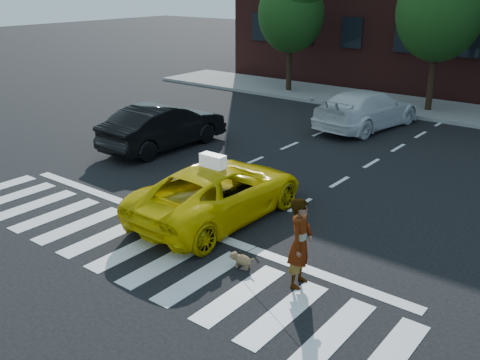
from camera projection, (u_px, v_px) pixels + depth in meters
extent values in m
plane|color=black|center=(134.00, 249.00, 11.94)|extent=(120.00, 120.00, 0.00)
cube|color=silver|center=(134.00, 249.00, 11.94)|extent=(13.00, 2.40, 0.01)
cube|color=silver|center=(184.00, 225.00, 13.12)|extent=(12.00, 0.30, 0.01)
cube|color=slate|center=(421.00, 108.00, 24.83)|extent=(30.00, 4.00, 0.15)
cylinder|color=black|center=(289.00, 62.00, 27.95)|extent=(0.28, 0.28, 3.25)
ellipsoid|color=black|center=(291.00, 14.00, 27.10)|extent=(3.38, 3.38, 3.89)
cylinder|color=black|center=(432.00, 73.00, 23.57)|extent=(0.28, 0.28, 3.55)
ellipsoid|color=black|center=(440.00, 11.00, 22.65)|extent=(3.69, 3.69, 4.25)
imported|color=#E0C204|center=(219.00, 191.00, 13.33)|extent=(2.33, 5.01, 1.39)
imported|color=black|center=(164.00, 126.00, 18.87)|extent=(1.81, 4.86, 1.59)
imported|color=silver|center=(367.00, 109.00, 21.48)|extent=(2.87, 5.56, 1.54)
imported|color=#999999|center=(300.00, 243.00, 10.23)|extent=(0.56, 0.74, 1.83)
ellipsoid|color=olive|center=(243.00, 260.00, 11.10)|extent=(0.45, 0.31, 0.23)
sphere|color=olive|center=(234.00, 256.00, 11.15)|extent=(0.21, 0.21, 0.17)
sphere|color=olive|center=(231.00, 256.00, 11.19)|extent=(0.10, 0.10, 0.08)
cylinder|color=olive|center=(252.00, 259.00, 11.00)|extent=(0.12, 0.06, 0.10)
sphere|color=olive|center=(235.00, 252.00, 11.18)|extent=(0.07, 0.07, 0.06)
sphere|color=olive|center=(233.00, 255.00, 11.09)|extent=(0.07, 0.07, 0.06)
cylinder|color=olive|center=(237.00, 265.00, 11.15)|extent=(0.05, 0.05, 0.11)
cylinder|color=olive|center=(239.00, 263.00, 11.23)|extent=(0.05, 0.05, 0.11)
cylinder|color=olive|center=(247.00, 268.00, 11.06)|extent=(0.05, 0.05, 0.11)
cylinder|color=olive|center=(249.00, 265.00, 11.14)|extent=(0.05, 0.05, 0.11)
cube|color=white|center=(213.00, 161.00, 12.88)|extent=(0.65, 0.28, 0.32)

